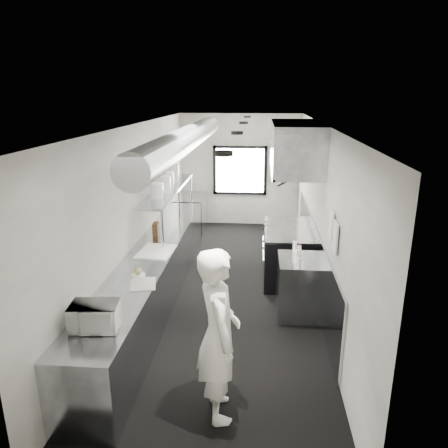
% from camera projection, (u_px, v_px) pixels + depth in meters
% --- Properties ---
extents(floor, '(3.00, 8.00, 0.01)m').
position_uv_depth(floor, '(227.00, 291.00, 7.36)').
color(floor, black).
rests_on(floor, ground).
extents(ceiling, '(3.00, 8.00, 0.01)m').
position_uv_depth(ceiling, '(228.00, 125.00, 6.53)').
color(ceiling, white).
rests_on(ceiling, wall_back).
extents(wall_back, '(3.00, 0.02, 2.80)m').
position_uv_depth(wall_back, '(240.00, 170.00, 10.75)').
color(wall_back, beige).
rests_on(wall_back, floor).
extents(wall_front, '(3.00, 0.02, 2.80)m').
position_uv_depth(wall_front, '(185.00, 358.00, 3.13)').
color(wall_front, beige).
rests_on(wall_front, floor).
extents(wall_left, '(0.02, 8.00, 2.80)m').
position_uv_depth(wall_left, '(138.00, 211.00, 7.07)').
color(wall_left, beige).
rests_on(wall_left, floor).
extents(wall_right, '(0.02, 8.00, 2.80)m').
position_uv_depth(wall_right, '(321.00, 215.00, 6.82)').
color(wall_right, beige).
rests_on(wall_right, floor).
extents(wall_cladding, '(0.03, 5.50, 1.10)m').
position_uv_depth(wall_cladding, '(314.00, 257.00, 7.36)').
color(wall_cladding, gray).
rests_on(wall_cladding, wall_right).
extents(hvac_duct, '(0.40, 6.40, 0.40)m').
position_uv_depth(hvac_duct, '(188.00, 138.00, 7.04)').
color(hvac_duct, '#9BA0A4').
rests_on(hvac_duct, ceiling).
extents(service_window, '(1.36, 0.05, 1.25)m').
position_uv_depth(service_window, '(240.00, 171.00, 10.72)').
color(service_window, white).
rests_on(service_window, wall_back).
extents(exhaust_hood, '(0.81, 2.20, 0.88)m').
position_uv_depth(exhaust_hood, '(295.00, 147.00, 7.23)').
color(exhaust_hood, gray).
rests_on(exhaust_hood, ceiling).
extents(prep_counter, '(0.70, 6.00, 0.90)m').
position_uv_depth(prep_counter, '(154.00, 276.00, 6.84)').
color(prep_counter, gray).
rests_on(prep_counter, floor).
extents(pass_shelf, '(0.45, 3.00, 0.68)m').
position_uv_depth(pass_shelf, '(168.00, 190.00, 7.95)').
color(pass_shelf, gray).
rests_on(pass_shelf, prep_counter).
extents(range, '(0.88, 1.60, 0.94)m').
position_uv_depth(range, '(287.00, 253.00, 7.80)').
color(range, black).
rests_on(range, floor).
extents(bottle_station, '(0.65, 0.80, 0.90)m').
position_uv_depth(bottle_station, '(299.00, 287.00, 6.46)').
color(bottle_station, gray).
rests_on(bottle_station, floor).
extents(far_work_table, '(0.70, 1.20, 0.90)m').
position_uv_depth(far_work_table, '(191.00, 214.00, 10.37)').
color(far_work_table, gray).
rests_on(far_work_table, floor).
extents(notice_sheet_a, '(0.02, 0.28, 0.38)m').
position_uv_depth(notice_sheet_a, '(331.00, 225.00, 5.62)').
color(notice_sheet_a, silver).
rests_on(notice_sheet_a, wall_right).
extents(notice_sheet_b, '(0.02, 0.28, 0.38)m').
position_uv_depth(notice_sheet_b, '(335.00, 237.00, 5.30)').
color(notice_sheet_b, silver).
rests_on(notice_sheet_b, wall_right).
extents(line_cook, '(0.60, 0.77, 1.86)m').
position_uv_depth(line_cook, '(218.00, 335.00, 4.30)').
color(line_cook, silver).
rests_on(line_cook, floor).
extents(microwave, '(0.50, 0.40, 0.28)m').
position_uv_depth(microwave, '(95.00, 316.00, 4.44)').
color(microwave, white).
rests_on(microwave, prep_counter).
extents(deli_tub_a, '(0.16, 0.16, 0.10)m').
position_uv_depth(deli_tub_a, '(99.00, 302.00, 4.93)').
color(deli_tub_a, silver).
rests_on(deli_tub_a, prep_counter).
extents(deli_tub_b, '(0.14, 0.14, 0.09)m').
position_uv_depth(deli_tub_b, '(94.00, 306.00, 4.86)').
color(deli_tub_b, silver).
rests_on(deli_tub_b, prep_counter).
extents(newspaper, '(0.41, 0.47, 0.01)m').
position_uv_depth(newspaper, '(143.00, 284.00, 5.50)').
color(newspaper, white).
rests_on(newspaper, prep_counter).
extents(small_plate, '(0.23, 0.23, 0.02)m').
position_uv_depth(small_plate, '(138.00, 275.00, 5.77)').
color(small_plate, white).
rests_on(small_plate, prep_counter).
extents(pastry, '(0.09, 0.09, 0.09)m').
position_uv_depth(pastry, '(138.00, 271.00, 5.75)').
color(pastry, tan).
rests_on(pastry, small_plate).
extents(cutting_board, '(0.55, 0.70, 0.02)m').
position_uv_depth(cutting_board, '(156.00, 251.00, 6.62)').
color(cutting_board, white).
rests_on(cutting_board, prep_counter).
extents(knife_block, '(0.10, 0.21, 0.22)m').
position_uv_depth(knife_block, '(156.00, 229.00, 7.39)').
color(knife_block, '#513B1C').
rests_on(knife_block, prep_counter).
extents(plate_stack_a, '(0.24, 0.24, 0.25)m').
position_uv_depth(plate_stack_a, '(157.00, 191.00, 7.16)').
color(plate_stack_a, white).
rests_on(plate_stack_a, pass_shelf).
extents(plate_stack_b, '(0.31, 0.31, 0.30)m').
position_uv_depth(plate_stack_b, '(164.00, 184.00, 7.53)').
color(plate_stack_b, white).
rests_on(plate_stack_b, pass_shelf).
extents(plate_stack_c, '(0.25, 0.25, 0.30)m').
position_uv_depth(plate_stack_c, '(168.00, 180.00, 7.96)').
color(plate_stack_c, white).
rests_on(plate_stack_c, pass_shelf).
extents(plate_stack_d, '(0.23, 0.23, 0.34)m').
position_uv_depth(plate_stack_d, '(173.00, 173.00, 8.54)').
color(plate_stack_d, white).
rests_on(plate_stack_d, pass_shelf).
extents(squeeze_bottle_a, '(0.07, 0.07, 0.16)m').
position_uv_depth(squeeze_bottle_a, '(299.00, 263.00, 5.98)').
color(squeeze_bottle_a, white).
rests_on(squeeze_bottle_a, bottle_station).
extents(squeeze_bottle_b, '(0.08, 0.08, 0.19)m').
position_uv_depth(squeeze_bottle_b, '(297.00, 256.00, 6.20)').
color(squeeze_bottle_b, white).
rests_on(squeeze_bottle_b, bottle_station).
extents(squeeze_bottle_c, '(0.06, 0.06, 0.17)m').
position_uv_depth(squeeze_bottle_c, '(299.00, 254.00, 6.31)').
color(squeeze_bottle_c, white).
rests_on(squeeze_bottle_c, bottle_station).
extents(squeeze_bottle_d, '(0.07, 0.07, 0.17)m').
position_uv_depth(squeeze_bottle_d, '(299.00, 251.00, 6.43)').
color(squeeze_bottle_d, white).
rests_on(squeeze_bottle_d, bottle_station).
extents(squeeze_bottle_e, '(0.08, 0.08, 0.19)m').
position_uv_depth(squeeze_bottle_e, '(295.00, 247.00, 6.57)').
color(squeeze_bottle_e, white).
rests_on(squeeze_bottle_e, bottle_station).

